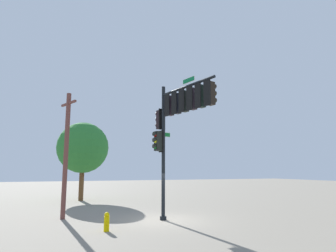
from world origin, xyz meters
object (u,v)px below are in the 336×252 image
fire_hydrant (107,222)px  tree_near (83,148)px  signal_pole_assembly (178,115)px  utility_pole (66,152)px

fire_hydrant → tree_near: (-13.97, 0.01, 4.29)m
signal_pole_assembly → fire_hydrant: (0.51, -3.70, -5.17)m
utility_pole → fire_hydrant: utility_pole is taller
fire_hydrant → tree_near: 14.62m
fire_hydrant → tree_near: tree_near is taller
signal_pole_assembly → utility_pole: bearing=-123.9°
utility_pole → fire_hydrant: 5.60m
utility_pole → tree_near: 10.01m
signal_pole_assembly → tree_near: size_ratio=1.07×
utility_pole → signal_pole_assembly: bearing=56.1°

